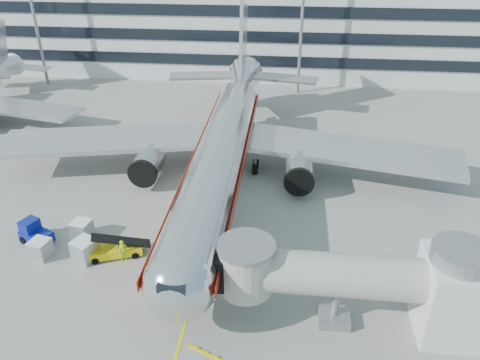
# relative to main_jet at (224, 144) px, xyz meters

# --- Properties ---
(ground) EXTENTS (180.00, 180.00, 0.00)m
(ground) POSITION_rel_main_jet_xyz_m (0.00, -11.72, -4.23)
(ground) COLOR gray
(ground) RESTS_ON ground
(lead_in_line) EXTENTS (0.25, 70.00, 0.01)m
(lead_in_line) POSITION_rel_main_jet_xyz_m (0.00, -1.72, -4.23)
(lead_in_line) COLOR yellow
(lead_in_line) RESTS_ON ground
(main_jet) EXTENTS (50.95, 48.70, 16.06)m
(main_jet) POSITION_rel_main_jet_xyz_m (0.00, 0.00, 0.00)
(main_jet) COLOR silver
(main_jet) RESTS_ON ground
(jet_bridge) EXTENTS (17.80, 4.50, 7.00)m
(jet_bridge) POSITION_rel_main_jet_xyz_m (12.18, -19.72, -0.36)
(jet_bridge) COLOR silver
(jet_bridge) RESTS_ON ground
(terminal) EXTENTS (150.00, 24.25, 15.60)m
(terminal) POSITION_rel_main_jet_xyz_m (0.00, 46.23, 3.57)
(terminal) COLOR silver
(terminal) RESTS_ON ground
(belt_loader) EXTENTS (4.84, 3.02, 2.27)m
(belt_loader) POSITION_rel_main_jet_xyz_m (-7.47, -14.24, -3.59)
(belt_loader) COLOR yellow
(belt_loader) RESTS_ON ground
(baggage_tug) EXTENTS (3.21, 2.63, 2.11)m
(baggage_tug) POSITION_rel_main_jet_xyz_m (-15.18, -13.02, -3.32)
(baggage_tug) COLOR navy
(baggage_tug) RESTS_ON ground
(cargo_container_left) EXTENTS (1.84, 1.84, 1.64)m
(cargo_container_left) POSITION_rel_main_jet_xyz_m (-13.65, -15.04, -3.41)
(cargo_container_left) COLOR #AFB2B7
(cargo_container_left) RESTS_ON ground
(cargo_container_right) EXTENTS (1.83, 1.83, 1.68)m
(cargo_container_right) POSITION_rel_main_jet_xyz_m (-11.26, -11.99, -3.39)
(cargo_container_right) COLOR #AFB2B7
(cargo_container_right) RESTS_ON ground
(cargo_container_front) EXTENTS (2.32, 2.32, 1.87)m
(cargo_container_front) POSITION_rel_main_jet_xyz_m (-9.77, -14.92, -3.30)
(cargo_container_front) COLOR #AFB2B7
(cargo_container_front) RESTS_ON ground
(ramp_worker) EXTENTS (0.86, 0.78, 1.97)m
(ramp_worker) POSITION_rel_main_jet_xyz_m (-6.54, -14.77, -3.25)
(ramp_worker) COLOR #97D716
(ramp_worker) RESTS_ON ground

